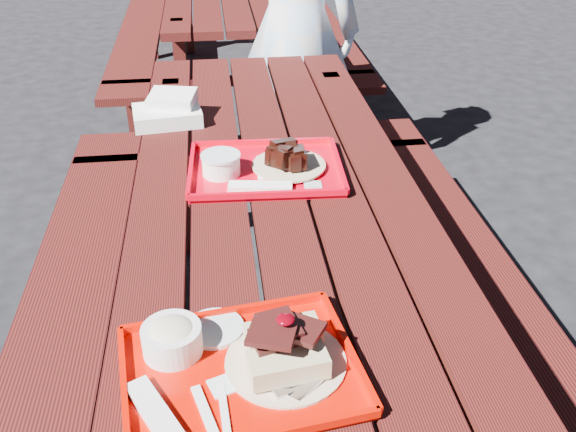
# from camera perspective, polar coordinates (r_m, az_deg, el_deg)

# --- Properties ---
(ground) EXTENTS (60.00, 60.00, 0.00)m
(ground) POSITION_cam_1_polar(r_m,az_deg,el_deg) (2.07, -0.53, -17.50)
(ground) COLOR black
(ground) RESTS_ON ground
(picnic_table_near) EXTENTS (1.41, 2.40, 0.75)m
(picnic_table_near) POSITION_cam_1_polar(r_m,az_deg,el_deg) (1.68, -0.63, -4.90)
(picnic_table_near) COLOR #45140D
(picnic_table_near) RESTS_ON ground
(picnic_table_far) EXTENTS (1.41, 2.40, 0.75)m
(picnic_table_far) POSITION_cam_1_polar(r_m,az_deg,el_deg) (4.27, -5.09, 17.86)
(picnic_table_far) COLOR #45140D
(picnic_table_far) RESTS_ON ground
(near_tray) EXTENTS (0.44, 0.36, 0.13)m
(near_tray) POSITION_cam_1_polar(r_m,az_deg,el_deg) (1.13, -4.46, -12.24)
(near_tray) COLOR #CB0B00
(near_tray) RESTS_ON picnic_table_near
(far_tray) EXTENTS (0.43, 0.34, 0.07)m
(far_tray) POSITION_cam_1_polar(r_m,az_deg,el_deg) (1.73, -2.24, 4.37)
(far_tray) COLOR red
(far_tray) RESTS_ON picnic_table_near
(white_cloth) EXTENTS (0.23, 0.19, 0.09)m
(white_cloth) POSITION_cam_1_polar(r_m,az_deg,el_deg) (2.08, -10.56, 9.17)
(white_cloth) COLOR white
(white_cloth) RESTS_ON picnic_table_near
(person) EXTENTS (0.69, 0.59, 1.59)m
(person) POSITION_cam_1_polar(r_m,az_deg,el_deg) (2.94, 0.62, 16.47)
(person) COLOR #C1DEFF
(person) RESTS_ON ground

